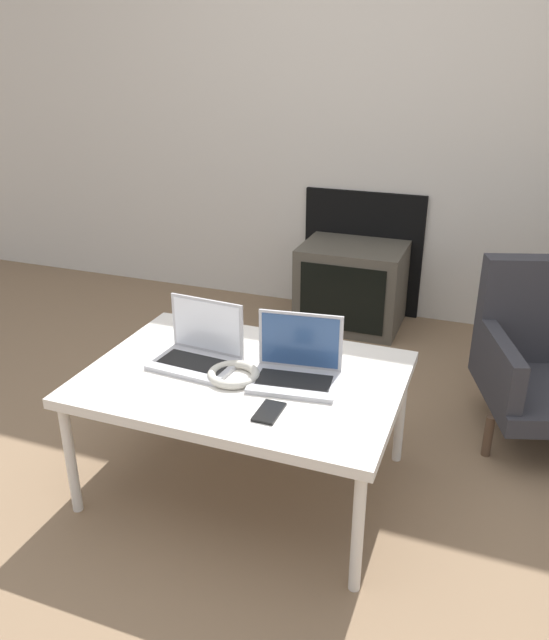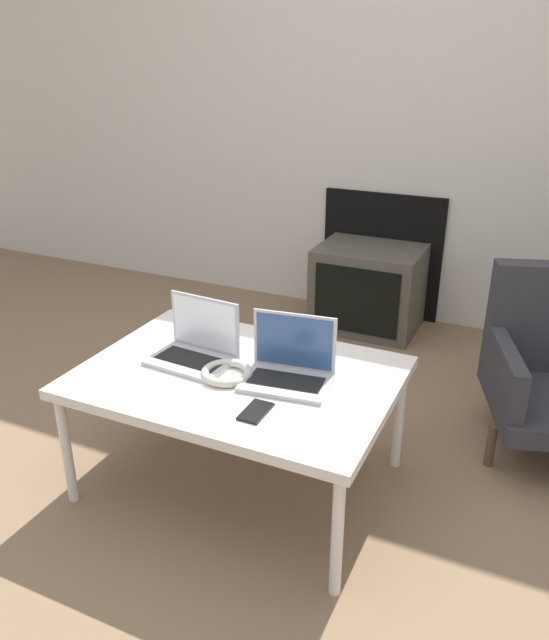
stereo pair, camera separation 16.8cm
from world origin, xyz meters
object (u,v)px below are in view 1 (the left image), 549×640
Objects in this scene: laptop_left at (200,349)px; headphones at (234,375)px; tv at (352,286)px; laptop_right at (297,366)px; phone at (269,412)px.

laptop_left reaches higher than headphones.
tv is at bearing 87.86° from laptop_left.
laptop_left is 0.37m from laptop_right.
tv is (0.01, 1.63, -0.24)m from headphones.
laptop_right reaches higher than tv.
laptop_left is at bearing 146.46° from phone.
phone is (0.36, -0.24, -0.05)m from laptop_left.
laptop_left is 2.40× the size of phone.
laptop_right is 1.60m from tv.
laptop_left is 0.97× the size of laptop_right.
headphones is 0.26m from phone.
laptop_right is (0.37, -0.00, 0.00)m from laptop_left.
tv is (-0.18, 1.80, -0.23)m from phone.
laptop_right reaches higher than phone.
phone is (0.19, -0.17, -0.01)m from headphones.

